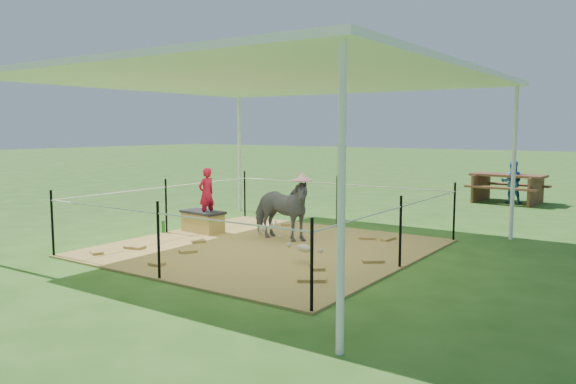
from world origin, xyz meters
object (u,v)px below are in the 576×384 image
Objects in this scene: picnic_table_near at (508,188)px; foal at (304,246)px; green_bottle at (163,227)px; pony at (280,210)px; distant_person at (512,182)px; straw_bale at (203,223)px; woman at (206,188)px.

foal is at bearing -89.86° from picnic_table_near.
foal is (3.33, -0.48, 0.12)m from green_bottle.
pony is at bearing -99.58° from picnic_table_near.
green_bottle is 9.00m from distant_person.
picnic_table_near is 0.21m from distant_person.
picnic_table_near is 1.63× the size of distant_person.
distant_person is (2.03, 7.33, -0.00)m from pony.
green_bottle is at bearing 47.68° from distant_person.
straw_bale is 0.94× the size of foal.
woman is 8.30m from distant_person.
distant_person is at bearing 103.49° from foal.
picnic_table_near is (4.05, 8.02, 0.23)m from green_bottle.
pony is (2.14, 0.64, 0.41)m from green_bottle.
foal reaches higher than green_bottle.
picnic_table_near is (3.40, 7.57, -0.47)m from woman.
woman is at bearing 50.21° from distant_person.
pony reaches higher than picnic_table_near.
distant_person is (3.52, 7.51, -0.29)m from woman.
foal is 0.46× the size of picnic_table_near.
green_bottle is at bearing -48.37° from woman.
green_bottle is at bearing -140.71° from straw_bale.
woman is at bearing 179.97° from foal.
straw_bale is 8.34m from picnic_table_near.
distant_person is (3.62, 7.51, 0.34)m from straw_bale.
distant_person is at bearing 161.85° from woman.
straw_bale is 1.63m from pony.
pony is 7.63m from picnic_table_near.
pony is (1.49, 0.19, -0.29)m from woman.
foal is (1.20, -1.12, -0.29)m from pony.
woman is 4.32× the size of green_bottle.
picnic_table_near reaches higher than green_bottle.
distant_person reaches higher than picnic_table_near.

